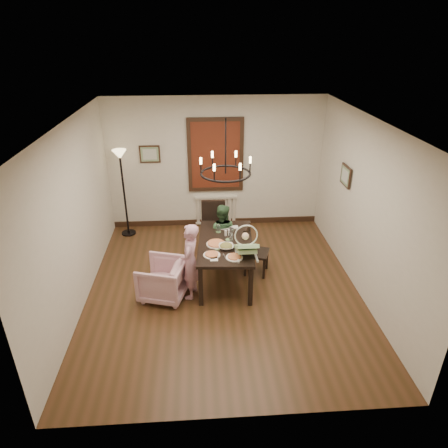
{
  "coord_description": "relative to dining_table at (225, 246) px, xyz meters",
  "views": [
    {
      "loc": [
        -0.37,
        -5.58,
        3.99
      ],
      "look_at": [
        0.03,
        0.35,
        1.05
      ],
      "focal_mm": 32.0,
      "sensor_mm": 36.0,
      "label": 1
    }
  ],
  "objects": [
    {
      "name": "pizza_platter",
      "position": [
        -0.16,
        -0.11,
        0.11
      ],
      "size": [
        0.32,
        0.32,
        0.04
      ],
      "primitive_type": "cylinder",
      "color": "tan",
      "rests_on": "dining_table"
    },
    {
      "name": "seated_man",
      "position": [
        -0.03,
        0.61,
        -0.19
      ],
      "size": [
        0.55,
        0.48,
        0.96
      ],
      "primitive_type": "imported",
      "rotation": [
        0.0,
        0.0,
        2.84
      ],
      "color": "#365A37",
      "rests_on": "room_shell"
    },
    {
      "name": "floor_lamp",
      "position": [
        -1.95,
        1.85,
        0.24
      ],
      "size": [
        0.3,
        0.3,
        1.8
      ],
      "primitive_type": null,
      "color": "black",
      "rests_on": "room_shell"
    },
    {
      "name": "window_blinds",
      "position": [
        -0.05,
        2.16,
        0.94
      ],
      "size": [
        1.0,
        0.03,
        1.4
      ],
      "primitive_type": "cube",
      "color": "maroon",
      "rests_on": "room_shell"
    },
    {
      "name": "elderly_woman",
      "position": [
        -0.6,
        -0.44,
        -0.13
      ],
      "size": [
        0.34,
        0.44,
        1.07
      ],
      "primitive_type": "imported",
      "rotation": [
        0.0,
        0.0,
        -1.8
      ],
      "color": "#C58BA0",
      "rests_on": "room_shell"
    },
    {
      "name": "picture_right",
      "position": [
        2.16,
        0.6,
        0.99
      ],
      "size": [
        0.03,
        0.42,
        0.36
      ],
      "primitive_type": "cube",
      "rotation": [
        0.0,
        0.0,
        1.57
      ],
      "color": "black",
      "rests_on": "room_shell"
    },
    {
      "name": "chair_right",
      "position": [
        0.56,
        0.17,
        -0.2
      ],
      "size": [
        0.51,
        0.51,
        0.92
      ],
      "primitive_type": null,
      "rotation": [
        0.0,
        0.0,
        1.25
      ],
      "color": "black",
      "rests_on": "room_shell"
    },
    {
      "name": "baby_bouncer",
      "position": [
        0.29,
        -0.47,
        0.26
      ],
      "size": [
        0.4,
        0.54,
        0.35
      ],
      "primitive_type": null,
      "rotation": [
        0.0,
        0.0,
        0.02
      ],
      "color": "#A5D391",
      "rests_on": "dining_table"
    },
    {
      "name": "drinking_glass",
      "position": [
        0.1,
        0.02,
        0.15
      ],
      "size": [
        0.07,
        0.07,
        0.14
      ],
      "primitive_type": "cylinder",
      "color": "silver",
      "rests_on": "dining_table"
    },
    {
      "name": "radiator",
      "position": [
        -0.05,
        2.18,
        -0.31
      ],
      "size": [
        0.92,
        0.12,
        0.62
      ],
      "primitive_type": null,
      "color": "silver",
      "rests_on": "room_shell"
    },
    {
      "name": "dining_table",
      "position": [
        0.0,
        0.0,
        0.0
      ],
      "size": [
        1.0,
        1.66,
        0.75
      ],
      "rotation": [
        0.0,
        0.0,
        -0.07
      ],
      "color": "black",
      "rests_on": "room_shell"
    },
    {
      "name": "chair_far",
      "position": [
        -0.17,
        0.91,
        -0.15
      ],
      "size": [
        0.48,
        0.48,
        1.04
      ],
      "primitive_type": null,
      "rotation": [
        0.0,
        0.0,
        -0.06
      ],
      "color": "black",
      "rests_on": "room_shell"
    },
    {
      "name": "armchair",
      "position": [
        -1.05,
        -0.44,
        -0.34
      ],
      "size": [
        0.88,
        0.87,
        0.65
      ],
      "primitive_type": "imported",
      "rotation": [
        0.0,
        0.0,
        -1.85
      ],
      "color": "beige",
      "rests_on": "room_shell"
    },
    {
      "name": "room_shell",
      "position": [
        -0.05,
        0.07,
        0.74
      ],
      "size": [
        4.51,
        5.0,
        2.81
      ],
      "color": "#4D2E1A",
      "rests_on": "ground"
    },
    {
      "name": "picture_back",
      "position": [
        -1.4,
        2.17,
        0.99
      ],
      "size": [
        0.42,
        0.03,
        0.36
      ],
      "primitive_type": "cube",
      "color": "black",
      "rests_on": "room_shell"
    },
    {
      "name": "salad_bowl",
      "position": [
        -0.01,
        -0.24,
        0.12
      ],
      "size": [
        0.29,
        0.29,
        0.07
      ],
      "primitive_type": "imported",
      "color": "white",
      "rests_on": "dining_table"
    },
    {
      "name": "chandelier",
      "position": [
        0.0,
        0.0,
        1.29
      ],
      "size": [
        0.8,
        0.8,
        0.04
      ],
      "primitive_type": "torus",
      "color": "black",
      "rests_on": "room_shell"
    }
  ]
}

